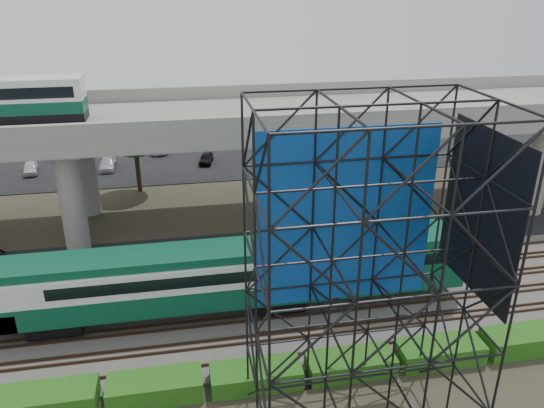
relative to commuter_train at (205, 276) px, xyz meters
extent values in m
plane|color=#474233|center=(1.03, -2.00, -2.88)|extent=(140.00, 140.00, 0.00)
cube|color=slate|center=(1.03, 0.00, -2.78)|extent=(90.00, 12.00, 0.20)
cube|color=black|center=(1.03, 8.50, -2.84)|extent=(90.00, 5.00, 0.08)
cube|color=black|center=(1.03, 32.00, -2.84)|extent=(90.00, 18.00, 0.08)
cube|color=#475D75|center=(1.03, 54.00, -2.87)|extent=(140.00, 40.00, 0.03)
cube|color=#472D1E|center=(1.03, -4.72, -2.60)|extent=(90.00, 0.08, 0.16)
cube|color=#472D1E|center=(1.03, -3.28, -2.60)|extent=(90.00, 0.08, 0.16)
cube|color=#472D1E|center=(1.03, -2.72, -2.60)|extent=(90.00, 0.08, 0.16)
cube|color=#472D1E|center=(1.03, -1.28, -2.60)|extent=(90.00, 0.08, 0.16)
cube|color=#472D1E|center=(1.03, -0.72, -2.60)|extent=(90.00, 0.08, 0.16)
cube|color=#472D1E|center=(1.03, 0.72, -2.60)|extent=(90.00, 0.08, 0.16)
cube|color=#472D1E|center=(1.03, 1.28, -2.60)|extent=(90.00, 0.08, 0.16)
cube|color=#472D1E|center=(1.03, 2.72, -2.60)|extent=(90.00, 0.08, 0.16)
cube|color=#472D1E|center=(1.03, 3.28, -2.60)|extent=(90.00, 0.08, 0.16)
cube|color=#472D1E|center=(1.03, 4.72, -2.60)|extent=(90.00, 0.08, 0.16)
cube|color=black|center=(-8.62, 0.00, -2.07)|extent=(3.00, 2.20, 0.90)
cube|color=black|center=(4.38, 0.00, -2.07)|extent=(3.00, 2.20, 0.90)
cube|color=#0A4630|center=(-2.12, 0.00, -0.92)|extent=(19.00, 3.00, 1.40)
cube|color=silver|center=(-2.12, 0.00, 0.53)|extent=(19.00, 3.00, 1.50)
cube|color=#0A4630|center=(-2.12, 0.00, 1.53)|extent=(19.00, 2.60, 0.50)
cube|color=black|center=(-1.12, 0.00, 0.58)|extent=(15.00, 3.06, 0.70)
cube|color=#0A4630|center=(11.88, 0.00, 0.08)|extent=(8.00, 3.00, 3.40)
cube|color=#9E9B93|center=(1.03, 14.00, 5.72)|extent=(80.00, 12.00, 1.20)
cube|color=#9E9B93|center=(1.03, 8.25, 6.87)|extent=(80.00, 0.50, 1.10)
cube|color=#9E9B93|center=(1.03, 19.75, 6.87)|extent=(80.00, 0.50, 1.10)
cylinder|color=#9E9B93|center=(-8.97, 10.50, 1.12)|extent=(1.80, 1.80, 8.00)
cylinder|color=#9E9B93|center=(-8.97, 17.50, 1.12)|extent=(1.80, 1.80, 8.00)
cube|color=#9E9B93|center=(-8.97, 14.00, 4.82)|extent=(2.40, 9.00, 0.60)
cylinder|color=#9E9B93|center=(11.03, 10.50, 1.12)|extent=(1.80, 1.80, 8.00)
cylinder|color=#9E9B93|center=(11.03, 17.50, 1.12)|extent=(1.80, 1.80, 8.00)
cube|color=#9E9B93|center=(11.03, 14.00, 4.82)|extent=(2.40, 9.00, 0.60)
cylinder|color=#9E9B93|center=(29.03, 10.50, 1.12)|extent=(1.80, 1.80, 8.00)
cylinder|color=#9E9B93|center=(29.03, 17.50, 1.12)|extent=(1.80, 1.80, 8.00)
cube|color=#9E9B93|center=(29.03, 14.00, 4.82)|extent=(2.40, 9.00, 0.60)
cube|color=black|center=(-13.63, 14.00, 6.67)|extent=(12.00, 2.50, 0.70)
cube|color=#0A4630|center=(-13.63, 14.00, 7.47)|extent=(12.00, 2.50, 0.90)
cube|color=#0E439B|center=(6.03, -6.95, 6.42)|extent=(8.10, 0.08, 8.25)
cube|color=black|center=(10.58, -10.00, 7.62)|extent=(0.06, 5.40, 6.75)
cube|color=#1C5413|center=(-7.97, -6.30, -2.28)|extent=(4.60, 1.80, 1.20)
cube|color=#1C5413|center=(-2.97, -6.30, -2.31)|extent=(4.60, 1.80, 1.15)
cube|color=#1C5413|center=(2.03, -6.30, -2.37)|extent=(4.60, 1.80, 1.03)
cube|color=#1C5413|center=(7.03, -6.30, -2.38)|extent=(4.60, 1.80, 1.01)
cube|color=#1C5413|center=(12.03, -6.30, -2.32)|extent=(4.60, 1.80, 1.12)
cube|color=#1C5413|center=(17.03, -6.30, -2.28)|extent=(4.60, 1.80, 1.20)
cylinder|color=#382314|center=(15.03, 10.50, -0.48)|extent=(0.44, 0.44, 4.80)
ellipsoid|color=#1C5413|center=(15.03, 10.50, 2.72)|extent=(4.94, 4.94, 4.18)
cylinder|color=#382314|center=(-4.97, 22.00, -0.48)|extent=(0.44, 0.44, 4.80)
ellipsoid|color=#1C5413|center=(-4.97, 22.00, 2.72)|extent=(4.94, 4.94, 4.18)
imported|color=silver|center=(-16.47, 29.00, -2.23)|extent=(1.92, 3.54, 1.14)
imported|color=#A9AAB0|center=(-12.50, 34.00, -2.19)|extent=(2.11, 3.92, 1.22)
imported|color=#B1B3B9|center=(-8.65, 29.00, -2.23)|extent=(1.65, 3.93, 1.13)
imported|color=white|center=(-3.47, 34.00, -2.22)|extent=(2.71, 4.48, 1.16)
imported|color=black|center=(1.92, 29.00, -2.23)|extent=(2.03, 3.55, 1.14)
imported|color=#919598|center=(8.74, 34.00, -2.16)|extent=(1.37, 3.88, 1.28)
imported|color=silver|center=(13.71, 29.00, -2.16)|extent=(2.46, 4.64, 1.28)
imported|color=#AEB1B6|center=(18.95, 34.00, -2.19)|extent=(3.01, 4.76, 1.22)
camera|label=1|loc=(-1.01, -27.29, 16.21)|focal=35.00mm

